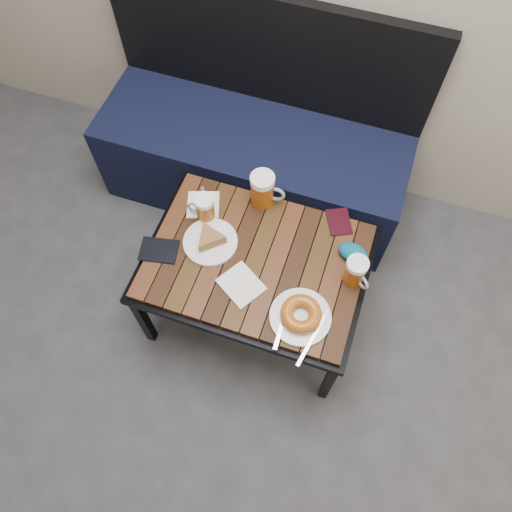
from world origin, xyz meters
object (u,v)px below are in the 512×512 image
(knit_pouch, at_px, (353,253))
(beer_mug_left, at_px, (204,208))
(cafe_table, at_px, (256,265))
(passport_burgundy, at_px, (339,222))
(plate_bagel, at_px, (301,315))
(passport_navy, at_px, (159,250))
(beer_mug_right, at_px, (356,271))
(plate_pie, at_px, (210,240))
(beer_mug_centre, at_px, (263,189))
(bench, at_px, (254,155))

(knit_pouch, bearing_deg, beer_mug_left, -178.70)
(cafe_table, bearing_deg, beer_mug_left, 154.77)
(passport_burgundy, bearing_deg, plate_bagel, -119.49)
(cafe_table, xyz_separation_m, knit_pouch, (0.34, 0.13, 0.07))
(passport_navy, bearing_deg, cafe_table, 91.46)
(beer_mug_right, bearing_deg, knit_pouch, 143.75)
(beer_mug_left, bearing_deg, plate_pie, 115.40)
(beer_mug_centre, relative_size, passport_burgundy, 1.26)
(cafe_table, bearing_deg, passport_navy, -167.15)
(beer_mug_centre, relative_size, passport_navy, 1.07)
(passport_burgundy, bearing_deg, beer_mug_centre, 154.64)
(cafe_table, xyz_separation_m, beer_mug_centre, (-0.06, 0.26, 0.12))
(beer_mug_centre, distance_m, plate_bagel, 0.52)
(cafe_table, distance_m, passport_burgundy, 0.37)
(cafe_table, bearing_deg, knit_pouch, 21.13)
(beer_mug_left, bearing_deg, beer_mug_right, 167.76)
(beer_mug_centre, distance_m, plate_pie, 0.28)
(passport_navy, bearing_deg, beer_mug_left, 139.32)
(bench, relative_size, beer_mug_centre, 9.19)
(plate_pie, bearing_deg, knit_pouch, 12.69)
(beer_mug_centre, bearing_deg, plate_pie, -122.58)
(plate_pie, distance_m, knit_pouch, 0.54)
(plate_bagel, height_order, passport_burgundy, plate_bagel)
(bench, height_order, plate_bagel, bench)
(cafe_table, relative_size, passport_burgundy, 6.96)
(beer_mug_left, xyz_separation_m, knit_pouch, (0.59, 0.01, -0.04))
(beer_mug_centre, relative_size, plate_bagel, 0.53)
(plate_bagel, bearing_deg, passport_navy, 171.42)
(beer_mug_left, distance_m, beer_mug_right, 0.62)
(beer_mug_left, distance_m, passport_navy, 0.24)
(cafe_table, bearing_deg, passport_burgundy, 45.69)
(beer_mug_right, bearing_deg, beer_mug_centre, -169.01)
(cafe_table, xyz_separation_m, beer_mug_left, (-0.25, 0.12, 0.10))
(passport_navy, bearing_deg, plate_pie, 107.25)
(plate_pie, bearing_deg, beer_mug_left, 120.17)
(beer_mug_left, bearing_deg, bench, -97.89)
(beer_mug_right, xyz_separation_m, plate_pie, (-0.55, -0.02, -0.04))
(passport_navy, xyz_separation_m, knit_pouch, (0.70, 0.21, 0.02))
(beer_mug_right, distance_m, plate_bagel, 0.25)
(cafe_table, xyz_separation_m, beer_mug_right, (0.36, 0.04, 0.11))
(plate_bagel, xyz_separation_m, passport_navy, (-0.58, 0.09, -0.02))
(cafe_table, distance_m, plate_bagel, 0.29)
(beer_mug_right, bearing_deg, beer_mug_left, -148.58)
(cafe_table, xyz_separation_m, plate_pie, (-0.19, 0.01, 0.07))
(bench, xyz_separation_m, beer_mug_right, (0.58, -0.59, 0.26))
(passport_burgundy, bearing_deg, cafe_table, -159.61)
(beer_mug_right, height_order, plate_pie, beer_mug_right)
(plate_bagel, distance_m, passport_burgundy, 0.43)
(bench, relative_size, plate_bagel, 4.91)
(cafe_table, relative_size, beer_mug_centre, 5.51)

